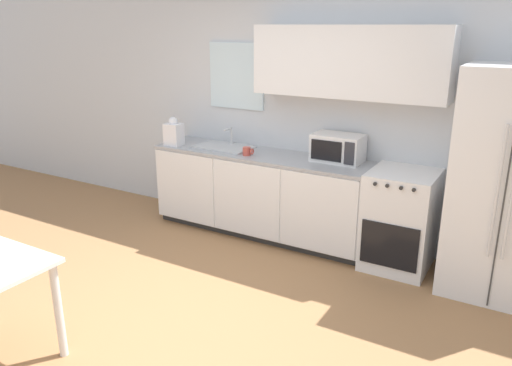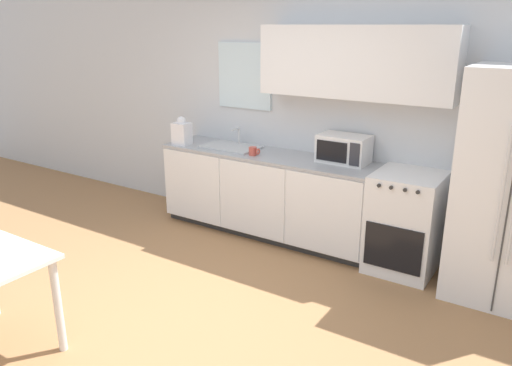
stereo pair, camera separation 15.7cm
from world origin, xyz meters
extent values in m
plane|color=#9E7047|center=(0.00, 0.00, 0.00)|extent=(12.00, 12.00, 0.00)
cube|color=silver|center=(0.00, 2.17, 1.35)|extent=(12.00, 0.06, 2.70)
cube|color=silver|center=(-0.73, 2.13, 1.64)|extent=(0.68, 0.04, 0.70)
cube|color=white|center=(0.59, 1.98, 1.85)|extent=(1.85, 0.32, 0.65)
cube|color=#333333|center=(-0.26, 1.88, 0.04)|extent=(2.37, 0.52, 0.08)
cube|color=white|center=(-0.26, 1.85, 0.47)|extent=(2.37, 0.58, 0.79)
cube|color=white|center=(-1.05, 1.55, 0.47)|extent=(0.77, 0.01, 0.77)
cube|color=white|center=(-0.26, 1.55, 0.47)|extent=(0.77, 0.01, 0.77)
cube|color=white|center=(0.53, 1.55, 0.47)|extent=(0.77, 0.01, 0.77)
cube|color=#9EA0A5|center=(-0.26, 1.85, 0.88)|extent=(2.40, 0.61, 0.03)
cube|color=white|center=(1.23, 1.84, 0.46)|extent=(0.59, 0.61, 0.92)
cube|color=black|center=(1.23, 1.52, 0.32)|extent=(0.51, 0.01, 0.40)
cylinder|color=#262626|center=(1.06, 1.52, 0.87)|extent=(0.03, 0.02, 0.03)
cylinder|color=#262626|center=(1.17, 1.52, 0.87)|extent=(0.03, 0.02, 0.03)
cylinder|color=#262626|center=(1.28, 1.52, 0.87)|extent=(0.03, 0.02, 0.03)
cylinder|color=#262626|center=(1.39, 1.52, 0.87)|extent=(0.03, 0.02, 0.03)
cube|color=white|center=(2.07, 1.80, 0.94)|extent=(0.85, 0.69, 1.89)
cube|color=#3F3F3F|center=(2.07, 1.45, 0.94)|extent=(0.01, 0.01, 1.83)
cylinder|color=silver|center=(2.02, 1.42, 0.98)|extent=(0.02, 0.02, 1.04)
cylinder|color=silver|center=(2.12, 1.42, 0.98)|extent=(0.02, 0.02, 1.04)
cube|color=#B7BABC|center=(-0.73, 1.85, 0.91)|extent=(0.61, 0.39, 0.02)
cylinder|color=silver|center=(-0.73, 2.01, 1.01)|extent=(0.02, 0.02, 0.18)
cylinder|color=silver|center=(-0.73, 1.94, 1.09)|extent=(0.02, 0.14, 0.02)
cube|color=silver|center=(0.54, 1.96, 1.03)|extent=(0.48, 0.31, 0.27)
cube|color=black|center=(0.48, 1.80, 1.03)|extent=(0.31, 0.01, 0.19)
cube|color=#2D2D33|center=(0.71, 1.80, 1.03)|extent=(0.10, 0.01, 0.21)
cylinder|color=#BF4C3F|center=(-0.35, 1.71, 0.94)|extent=(0.08, 0.08, 0.09)
torus|color=#BF4C3F|center=(-0.29, 1.71, 0.94)|extent=(0.02, 0.07, 0.07)
cube|color=white|center=(-1.28, 1.68, 1.02)|extent=(0.19, 0.16, 0.24)
sphere|color=white|center=(-1.28, 1.68, 1.16)|extent=(0.10, 0.10, 0.10)
cylinder|color=white|center=(-0.38, -0.67, 0.35)|extent=(0.06, 0.06, 0.70)
camera|label=1|loc=(2.24, -2.52, 2.18)|focal=35.00mm
camera|label=2|loc=(2.38, -2.43, 2.18)|focal=35.00mm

